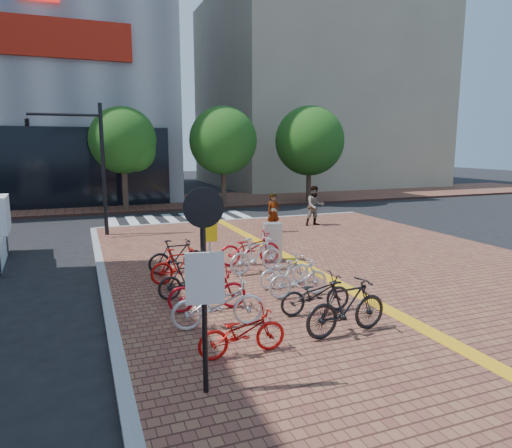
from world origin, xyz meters
name	(u,v)px	position (x,y,z in m)	size (l,w,h in m)	color
ground	(278,303)	(0.00, 0.00, 0.00)	(120.00, 120.00, 0.00)	black
tactile_strip	(512,375)	(2.00, -5.00, 0.16)	(0.40, 34.00, 0.01)	#EAA314
kerb_north	(237,221)	(3.00, 12.00, 0.08)	(14.00, 0.25, 0.15)	gray
far_sidewalk	(152,203)	(0.00, 21.00, 0.07)	(70.00, 8.00, 0.15)	brown
building_beige	(314,94)	(18.00, 32.00, 9.00)	(20.00, 18.00, 18.00)	gray
crosswalk	(181,219)	(0.50, 14.00, 0.01)	(7.50, 4.00, 0.01)	silver
street_trees	(239,142)	(5.04, 17.45, 4.10)	(16.20, 4.60, 6.35)	#38281E
bike_0	(242,332)	(-1.89, -2.68, 0.58)	(0.57, 1.65, 0.87)	#B8100D
bike_1	(218,304)	(-1.94, -1.29, 0.66)	(0.68, 1.95, 1.02)	silver
bike_2	(207,290)	(-1.88, -0.23, 0.62)	(0.63, 1.81, 0.95)	#B80D19
bike_3	(188,279)	(-2.09, 0.82, 0.62)	(0.44, 1.56, 0.94)	black
bike_4	(180,265)	(-2.03, 2.11, 0.64)	(0.46, 1.62, 0.98)	#B6100D
bike_5	(177,256)	(-1.90, 3.12, 0.66)	(0.48, 1.69, 1.01)	black
bike_6	(347,307)	(0.35, -2.56, 0.72)	(0.54, 1.90, 1.14)	black
bike_7	(316,294)	(0.34, -1.31, 0.60)	(0.59, 1.70, 0.89)	black
bike_8	(299,278)	(0.49, -0.16, 0.64)	(0.46, 1.61, 0.97)	silver
bike_9	(285,271)	(0.53, 0.78, 0.57)	(0.56, 1.60, 0.84)	silver
bike_10	(256,255)	(0.30, 2.26, 0.69)	(0.51, 1.80, 1.08)	silver
bike_11	(250,248)	(0.45, 3.24, 0.67)	(0.69, 1.99, 1.05)	#B20C17
pedestrian_a	(273,213)	(3.34, 8.06, 1.00)	(0.62, 0.40, 1.69)	gray
pedestrian_b	(315,206)	(5.83, 8.90, 1.09)	(0.91, 0.71, 1.88)	#53586A
utility_box	(272,242)	(1.31, 3.43, 0.78)	(0.58, 0.42, 1.25)	#B5B6BA
yellow_sign	(210,235)	(-0.95, 2.88, 1.28)	(0.44, 0.10, 1.63)	#B7B7BC
notice_sign	(204,267)	(-2.83, -3.70, 2.14)	(0.58, 0.19, 3.16)	black
traffic_light_pole	(69,145)	(-4.76, 10.09, 3.91)	(2.93, 1.13, 5.45)	black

